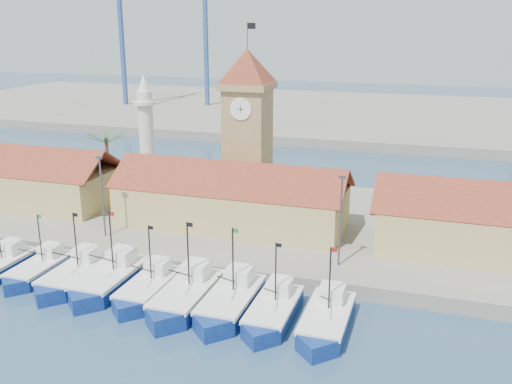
% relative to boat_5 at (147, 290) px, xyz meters
% --- Properties ---
extents(ground, '(400.00, 400.00, 0.00)m').
position_rel_boat_5_xyz_m(ground, '(1.95, -2.83, -0.73)').
color(ground, navy).
rests_on(ground, ground).
extents(quay, '(140.00, 32.00, 1.50)m').
position_rel_boat_5_xyz_m(quay, '(1.95, 21.17, 0.02)').
color(quay, gray).
rests_on(quay, ground).
extents(terminal, '(240.00, 80.00, 2.00)m').
position_rel_boat_5_xyz_m(terminal, '(1.95, 107.17, 0.27)').
color(terminal, gray).
rests_on(terminal, ground).
extents(boat_2, '(3.21, 8.80, 6.66)m').
position_rel_boat_5_xyz_m(boat_2, '(-12.38, 0.57, -0.04)').
color(boat_2, navy).
rests_on(boat_2, ground).
extents(boat_3, '(3.57, 9.77, 7.39)m').
position_rel_boat_5_xyz_m(boat_3, '(-8.09, 0.25, 0.03)').
color(boat_3, navy).
rests_on(boat_3, ground).
extents(boat_4, '(3.79, 10.39, 7.86)m').
position_rel_boat_5_xyz_m(boat_4, '(-4.28, 0.39, 0.08)').
color(boat_4, navy).
rests_on(boat_4, ground).
extents(boat_5, '(3.42, 9.38, 7.10)m').
position_rel_boat_5_xyz_m(boat_5, '(0.00, 0.00, 0.00)').
color(boat_5, navy).
rests_on(boat_5, ground).
extents(boat_6, '(3.88, 10.63, 8.05)m').
position_rel_boat_5_xyz_m(boat_6, '(4.01, -0.52, 0.10)').
color(boat_6, navy).
rests_on(boat_6, ground).
extents(boat_7, '(3.81, 10.43, 7.89)m').
position_rel_boat_5_xyz_m(boat_7, '(8.14, -0.29, 0.08)').
color(boat_7, navy).
rests_on(boat_7, ground).
extents(boat_8, '(3.45, 9.45, 7.15)m').
position_rel_boat_5_xyz_m(boat_8, '(12.12, -0.64, 0.01)').
color(boat_8, navy).
rests_on(boat_8, ground).
extents(boat_9, '(3.57, 9.78, 7.40)m').
position_rel_boat_5_xyz_m(boat_9, '(16.73, -0.81, 0.03)').
color(boat_9, navy).
rests_on(boat_9, ground).
extents(hall_left, '(31.20, 10.13, 7.61)m').
position_rel_boat_5_xyz_m(hall_left, '(-30.05, 17.17, 3.25)').
color(hall_left, tan).
rests_on(hall_left, quay).
extents(hall_center, '(27.04, 10.13, 7.61)m').
position_rel_boat_5_xyz_m(hall_center, '(1.95, 17.17, 3.25)').
color(hall_center, tan).
rests_on(hall_center, quay).
extents(clock_tower, '(5.80, 5.80, 22.70)m').
position_rel_boat_5_xyz_m(clock_tower, '(1.95, 23.16, 11.23)').
color(clock_tower, tan).
rests_on(clock_tower, quay).
extents(minaret, '(3.00, 3.00, 16.30)m').
position_rel_boat_5_xyz_m(minaret, '(-13.05, 25.17, 9.00)').
color(minaret, silver).
rests_on(minaret, quay).
extents(palm_tree, '(5.60, 5.03, 8.39)m').
position_rel_boat_5_xyz_m(palm_tree, '(-18.05, 23.17, 5.51)').
color(palm_tree, brown).
rests_on(palm_tree, quay).
extents(lamp_posts, '(80.70, 0.25, 9.03)m').
position_rel_boat_5_xyz_m(lamp_posts, '(2.45, 9.17, 5.74)').
color(lamp_posts, '#3F3F44').
rests_on(lamp_posts, quay).
extents(crane_blue_far, '(1.00, 34.06, 47.57)m').
position_rel_boat_5_xyz_m(crane_blue_far, '(-59.72, 97.71, 27.76)').
color(crane_blue_far, '#304E93').
rests_on(crane_blue_far, terminal).
extents(crane_blue_near, '(1.00, 32.19, 41.87)m').
position_rel_boat_5_xyz_m(crane_blue_near, '(-37.55, 103.82, 24.47)').
color(crane_blue_near, '#304E93').
rests_on(crane_blue_near, terminal).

